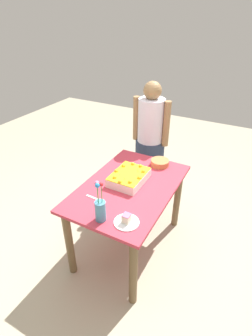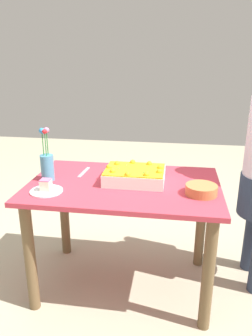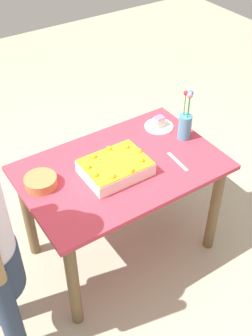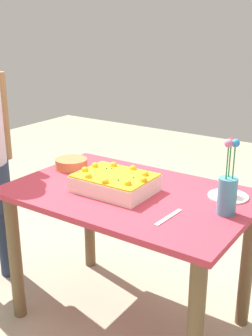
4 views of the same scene
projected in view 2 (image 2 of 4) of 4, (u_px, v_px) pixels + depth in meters
The scene contains 7 objects.
ground_plane at pixel (124, 283), 2.33m from camera, with size 8.00×8.00×0.00m, color #ADA489.
dining_table at pixel (124, 204), 2.13m from camera, with size 1.21×0.78×0.77m.
sheet_cake at pixel (135, 175), 2.09m from camera, with size 0.38×0.28×0.11m.
serving_plate_with_slice at pixel (46, 188), 1.95m from camera, with size 0.19×0.19×0.08m.
cake_knife at pixel (84, 172), 2.27m from camera, with size 0.20×0.02×0.00m, color silver.
flower_vase at pixel (47, 164), 2.10m from camera, with size 0.08×0.08×0.34m.
fruit_bowl at pixel (201, 190), 1.91m from camera, with size 0.19×0.19×0.06m, color #C17642.
Camera 2 is at (-0.31, 1.91, 1.54)m, focal length 35.00 mm.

